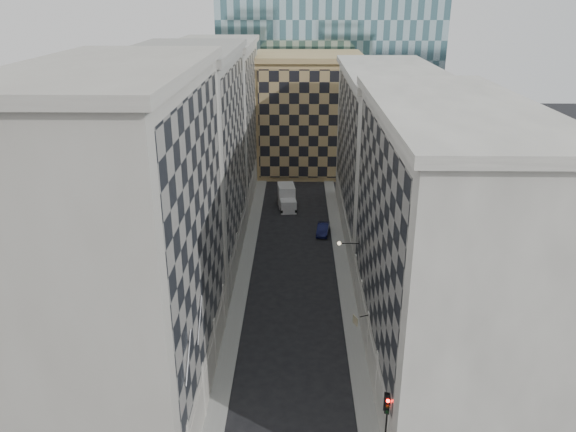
# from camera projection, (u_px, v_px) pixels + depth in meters

# --- Properties ---
(sidewalk_west) EXTENTS (1.50, 100.00, 0.15)m
(sidewalk_west) POSITION_uv_depth(u_px,v_px,m) (244.00, 272.00, 59.33)
(sidewalk_west) COLOR gray
(sidewalk_west) RESTS_ON ground
(sidewalk_east) EXTENTS (1.50, 100.00, 0.15)m
(sidewalk_east) POSITION_uv_depth(u_px,v_px,m) (343.00, 273.00, 59.16)
(sidewalk_east) COLOR gray
(sidewalk_east) RESTS_ON ground
(bldg_left_a) EXTENTS (10.80, 22.80, 23.70)m
(bldg_left_a) POSITION_uv_depth(u_px,v_px,m) (129.00, 246.00, 37.43)
(bldg_left_a) COLOR #A29C92
(bldg_left_a) RESTS_ON ground
(bldg_left_b) EXTENTS (10.80, 22.80, 22.70)m
(bldg_left_b) POSITION_uv_depth(u_px,v_px,m) (189.00, 161.00, 58.06)
(bldg_left_b) COLOR gray
(bldg_left_b) RESTS_ON ground
(bldg_left_c) EXTENTS (10.80, 22.80, 21.70)m
(bldg_left_c) POSITION_uv_depth(u_px,v_px,m) (218.00, 121.00, 78.69)
(bldg_left_c) COLOR #A29C92
(bldg_left_c) RESTS_ON ground
(bldg_right_a) EXTENTS (10.80, 26.80, 20.70)m
(bldg_right_a) POSITION_uv_depth(u_px,v_px,m) (440.00, 244.00, 41.35)
(bldg_right_a) COLOR #A8A49A
(bldg_right_a) RESTS_ON ground
(bldg_right_b) EXTENTS (10.80, 28.80, 19.70)m
(bldg_right_b) POSITION_uv_depth(u_px,v_px,m) (386.00, 153.00, 66.62)
(bldg_right_b) COLOR #A8A49A
(bldg_right_b) RESTS_ON ground
(tan_block) EXTENTS (16.80, 14.80, 18.80)m
(tan_block) POSITION_uv_depth(u_px,v_px,m) (308.00, 113.00, 90.98)
(tan_block) COLOR tan
(tan_block) RESTS_ON ground
(flagpoles_left) EXTENTS (0.10, 6.33, 2.33)m
(flagpoles_left) POSITION_uv_depth(u_px,v_px,m) (194.00, 338.00, 34.11)
(flagpoles_left) COLOR gray
(flagpoles_left) RESTS_ON ground
(bracket_lamp) EXTENTS (1.98, 0.36, 0.36)m
(bracket_lamp) POSITION_uv_depth(u_px,v_px,m) (341.00, 243.00, 51.34)
(bracket_lamp) COLOR black
(bracket_lamp) RESTS_ON ground
(traffic_light) EXTENTS (0.59, 0.59, 4.89)m
(traffic_light) POSITION_uv_depth(u_px,v_px,m) (387.00, 414.00, 34.19)
(traffic_light) COLOR black
(traffic_light) RESTS_ON sidewalk_east
(box_truck) EXTENTS (2.80, 5.61, 2.96)m
(box_truck) POSITION_uv_depth(u_px,v_px,m) (287.00, 198.00, 77.18)
(box_truck) COLOR silver
(box_truck) RESTS_ON ground
(dark_car) EXTENTS (1.86, 4.00, 1.27)m
(dark_car) POSITION_uv_depth(u_px,v_px,m) (323.00, 229.00, 68.70)
(dark_car) COLOR #10133B
(dark_car) RESTS_ON ground
(shop_sign) EXTENTS (1.27, 0.70, 0.82)m
(shop_sign) POSITION_uv_depth(u_px,v_px,m) (356.00, 320.00, 43.64)
(shop_sign) COLOR black
(shop_sign) RESTS_ON ground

